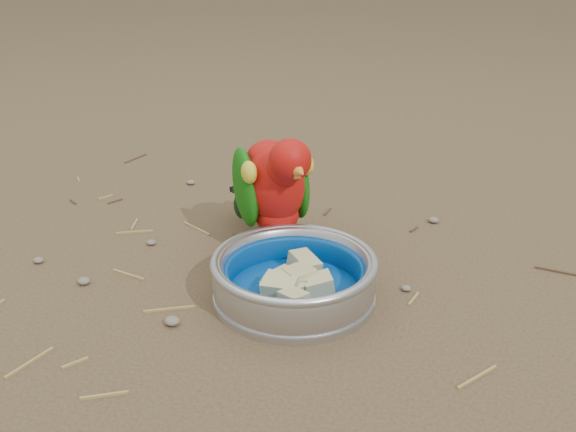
% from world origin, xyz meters
% --- Properties ---
extents(ground, '(60.00, 60.00, 0.00)m').
position_xyz_m(ground, '(0.00, 0.00, 0.00)').
color(ground, brown).
extents(food_bowl, '(0.21, 0.21, 0.02)m').
position_xyz_m(food_bowl, '(0.09, -0.01, 0.01)').
color(food_bowl, '#B2B2BA').
rests_on(food_bowl, ground).
extents(bowl_wall, '(0.21, 0.21, 0.04)m').
position_xyz_m(bowl_wall, '(0.09, -0.01, 0.04)').
color(bowl_wall, '#B2B2BA').
rests_on(bowl_wall, food_bowl).
extents(fruit_wedges, '(0.13, 0.13, 0.03)m').
position_xyz_m(fruit_wedges, '(0.09, -0.01, 0.03)').
color(fruit_wedges, tan).
rests_on(fruit_wedges, food_bowl).
extents(lory_parrot, '(0.23, 0.24, 0.18)m').
position_xyz_m(lory_parrot, '(0.03, 0.12, 0.09)').
color(lory_parrot, '#AF0F0B').
rests_on(lory_parrot, ground).
extents(ground_debris, '(0.90, 0.80, 0.01)m').
position_xyz_m(ground_debris, '(0.05, 0.10, 0.00)').
color(ground_debris, olive).
rests_on(ground_debris, ground).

